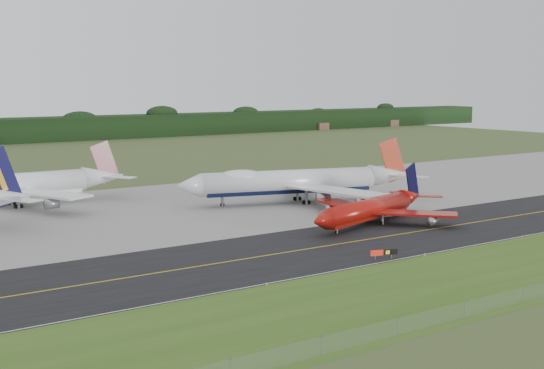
{
  "coord_description": "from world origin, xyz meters",
  "views": [
    {
      "loc": [
        -93.28,
        -111.7,
        30.58
      ],
      "look_at": [
        0.32,
        22.0,
        8.26
      ],
      "focal_mm": 50.0,
      "sensor_mm": 36.0,
      "label": 1
    }
  ],
  "objects": [
    {
      "name": "taxiway_edge_line",
      "position": [
        0.0,
        -19.5,
        0.03
      ],
      "size": [
        400.0,
        0.25,
        0.0
      ],
      "primitive_type": "cube",
      "color": "silver",
      "rests_on": "taxiway"
    },
    {
      "name": "taxiway_sign",
      "position": [
        -4.05,
        -18.02,
        1.2
      ],
      "size": [
        4.93,
        1.65,
        1.7
      ],
      "color": "slate",
      "rests_on": "ground"
    },
    {
      "name": "grass_verge",
      "position": [
        0.0,
        -35.0,
        0.01
      ],
      "size": [
        400.0,
        30.0,
        0.01
      ],
      "primitive_type": "cube",
      "color": "#335719",
      "rests_on": "ground"
    },
    {
      "name": "edge_marker_left",
      "position": [
        -30.39,
        -20.5,
        0.25
      ],
      "size": [
        0.16,
        0.16,
        0.5
      ],
      "primitive_type": "cylinder",
      "color": "yellow",
      "rests_on": "ground"
    },
    {
      "name": "taxiway",
      "position": [
        0.0,
        -4.0,
        0.01
      ],
      "size": [
        400.0,
        32.0,
        0.02
      ],
      "primitive_type": "cube",
      "color": "black",
      "rests_on": "ground"
    },
    {
      "name": "taxiway_centreline",
      "position": [
        0.0,
        -4.0,
        0.03
      ],
      "size": [
        400.0,
        0.4,
        0.0
      ],
      "primitive_type": "cube",
      "color": "gold",
      "rests_on": "taxiway"
    },
    {
      "name": "apron",
      "position": [
        0.0,
        51.0,
        0.01
      ],
      "size": [
        400.0,
        78.0,
        0.01
      ],
      "primitive_type": "cube",
      "color": "gray",
      "rests_on": "ground"
    },
    {
      "name": "jet_ba_747",
      "position": [
        20.54,
        39.95,
        5.41
      ],
      "size": [
        62.13,
        50.34,
        15.89
      ],
      "color": "silver",
      "rests_on": "ground"
    },
    {
      "name": "jet_red_737",
      "position": [
        17.28,
        8.06,
        3.25
      ],
      "size": [
        42.68,
        33.96,
        11.75
      ],
      "color": "#98110B",
      "rests_on": "ground"
    },
    {
      "name": "jet_star_tail",
      "position": [
        -40.09,
        74.83,
        5.08
      ],
      "size": [
        57.67,
        48.41,
        15.25
      ],
      "color": "white",
      "rests_on": "ground"
    },
    {
      "name": "edge_marker_center",
      "position": [
        3.37,
        -20.5,
        0.25
      ],
      "size": [
        0.16,
        0.16,
        0.5
      ],
      "primitive_type": "cylinder",
      "color": "yellow",
      "rests_on": "ground"
    },
    {
      "name": "ground",
      "position": [
        0.0,
        0.0,
        0.0
      ],
      "size": [
        600.0,
        600.0,
        0.0
      ],
      "primitive_type": "plane",
      "color": "#3B4F25",
      "rests_on": "ground"
    },
    {
      "name": "edge_marker_right",
      "position": [
        30.53,
        -20.5,
        0.25
      ],
      "size": [
        0.16,
        0.16,
        0.5
      ],
      "primitive_type": "cylinder",
      "color": "yellow",
      "rests_on": "ground"
    }
  ]
}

